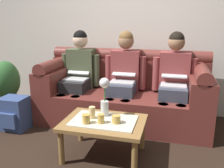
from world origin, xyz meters
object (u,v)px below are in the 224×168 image
at_px(person_right, 174,77).
at_px(cup_near_right, 86,119).
at_px(coffee_table, 104,126).
at_px(backpack_left, 15,114).
at_px(couch, 124,95).
at_px(potted_plant, 6,84).
at_px(person_middle, 124,74).
at_px(cup_far_center, 101,118).
at_px(cup_near_left, 116,119).
at_px(person_left, 79,72).
at_px(flower_vase, 105,95).
at_px(cup_far_left, 92,112).

height_order(person_right, cup_near_right, person_right).
distance_m(coffee_table, backpack_left, 1.33).
bearing_deg(couch, potted_plant, -175.50).
bearing_deg(couch, person_middle, -90.00).
bearing_deg(cup_near_right, coffee_table, 39.64).
bearing_deg(cup_far_center, person_middle, 89.63).
xyz_separation_m(person_middle, cup_near_left, (0.14, -0.99, -0.22)).
height_order(person_left, potted_plant, person_left).
xyz_separation_m(person_right, flower_vase, (-0.67, -0.83, -0.04)).
height_order(person_right, potted_plant, person_right).
bearing_deg(cup_near_left, person_left, 128.44).
bearing_deg(flower_vase, cup_near_left, -43.63).
height_order(cup_near_left, backpack_left, cup_near_left).
distance_m(coffee_table, potted_plant, 1.94).
bearing_deg(coffee_table, person_left, 124.26).
relative_size(flower_vase, cup_near_right, 4.47).
distance_m(couch, flower_vase, 0.87).
bearing_deg(flower_vase, potted_plant, 157.93).
distance_m(person_right, backpack_left, 2.08).
bearing_deg(person_middle, person_left, 179.99).
relative_size(coffee_table, flower_vase, 2.02).
xyz_separation_m(cup_near_left, cup_far_left, (-0.27, 0.06, 0.02)).
xyz_separation_m(coffee_table, cup_far_center, (-0.01, -0.07, 0.11)).
distance_m(flower_vase, backpack_left, 1.34).
distance_m(cup_near_right, potted_plant, 1.86).
xyz_separation_m(cup_far_left, potted_plant, (-1.62, 0.80, -0.03)).
bearing_deg(cup_near_left, person_right, 62.63).
bearing_deg(cup_near_left, backpack_left, 165.81).
bearing_deg(cup_far_left, person_middle, 82.16).
xyz_separation_m(person_middle, flower_vase, (-0.03, -0.83, -0.04)).
xyz_separation_m(person_left, cup_near_left, (0.79, -0.99, -0.22)).
bearing_deg(person_left, cup_far_center, -57.99).
relative_size(couch, cup_near_right, 24.60).
bearing_deg(couch, person_right, -0.33).
xyz_separation_m(cup_near_right, cup_far_left, (0.01, 0.14, 0.02)).
relative_size(coffee_table, cup_far_center, 8.89).
height_order(person_middle, person_right, same).
bearing_deg(coffee_table, couch, 90.00).
relative_size(cup_near_left, backpack_left, 0.20).
bearing_deg(person_right, potted_plant, -176.80).
bearing_deg(cup_far_center, backpack_left, 162.74).
relative_size(coffee_table, cup_near_left, 9.79).
distance_m(person_left, cup_near_right, 1.20).
height_order(person_middle, coffee_table, person_middle).
height_order(cup_far_center, backpack_left, cup_far_center).
distance_m(person_left, potted_plant, 1.13).
distance_m(couch, cup_near_right, 1.08).
distance_m(person_middle, flower_vase, 0.84).
relative_size(person_middle, potted_plant, 1.57).
relative_size(cup_far_center, potted_plant, 0.12).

